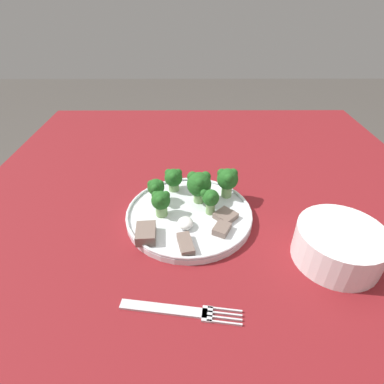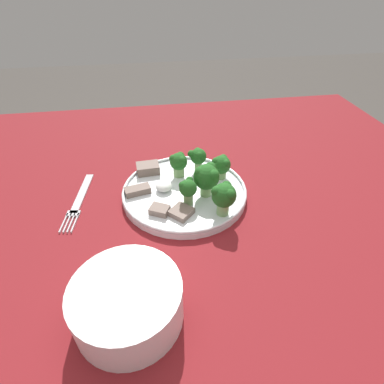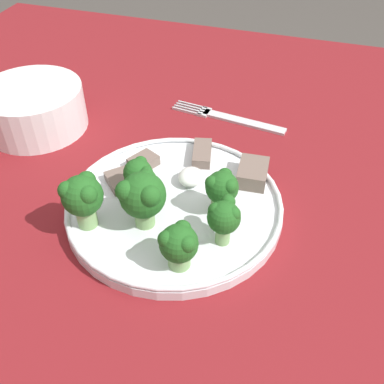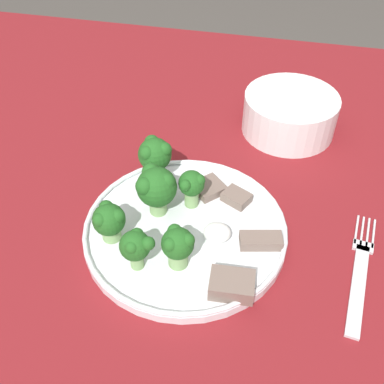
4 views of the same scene
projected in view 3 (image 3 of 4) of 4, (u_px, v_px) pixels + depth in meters
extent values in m
cube|color=maroon|center=(130.00, 236.00, 0.51)|extent=(1.14, 1.04, 0.03)
cylinder|color=brown|center=(61.00, 159.00, 1.23)|extent=(0.06, 0.06, 0.73)
cylinder|color=white|center=(175.00, 207.00, 0.51)|extent=(0.25, 0.25, 0.01)
torus|color=white|center=(174.00, 201.00, 0.51)|extent=(0.25, 0.25, 0.01)
cube|color=silver|center=(244.00, 122.00, 0.65)|extent=(0.03, 0.13, 0.00)
cube|color=silver|center=(204.00, 112.00, 0.67)|extent=(0.03, 0.02, 0.00)
cube|color=silver|center=(193.00, 105.00, 0.69)|extent=(0.01, 0.05, 0.00)
cube|color=silver|center=(191.00, 107.00, 0.68)|extent=(0.01, 0.05, 0.00)
cube|color=silver|center=(189.00, 109.00, 0.68)|extent=(0.01, 0.05, 0.00)
cube|color=silver|center=(187.00, 112.00, 0.67)|extent=(0.01, 0.05, 0.00)
cylinder|color=white|center=(34.00, 108.00, 0.63)|extent=(0.14, 0.14, 0.06)
cylinder|color=white|center=(35.00, 111.00, 0.63)|extent=(0.12, 0.12, 0.05)
cylinder|color=#7FA866|center=(144.00, 217.00, 0.48)|extent=(0.02, 0.02, 0.02)
sphere|color=#215B1E|center=(141.00, 197.00, 0.46)|extent=(0.05, 0.05, 0.05)
sphere|color=#215B1E|center=(146.00, 180.00, 0.46)|extent=(0.02, 0.02, 0.02)
sphere|color=#215B1E|center=(126.00, 191.00, 0.45)|extent=(0.02, 0.02, 0.02)
sphere|color=#215B1E|center=(150.00, 196.00, 0.44)|extent=(0.02, 0.02, 0.02)
cylinder|color=#7FA866|center=(224.00, 230.00, 0.46)|extent=(0.02, 0.02, 0.02)
sphere|color=#215B1E|center=(225.00, 214.00, 0.45)|extent=(0.03, 0.03, 0.03)
sphere|color=#215B1E|center=(228.00, 202.00, 0.45)|extent=(0.02, 0.02, 0.02)
sphere|color=#215B1E|center=(215.00, 210.00, 0.44)|extent=(0.02, 0.02, 0.02)
sphere|color=#215B1E|center=(233.00, 214.00, 0.44)|extent=(0.02, 0.02, 0.02)
cylinder|color=#7FA866|center=(143.00, 190.00, 0.51)|extent=(0.02, 0.02, 0.02)
sphere|color=#215B1E|center=(141.00, 174.00, 0.49)|extent=(0.03, 0.03, 0.03)
sphere|color=#215B1E|center=(144.00, 163.00, 0.50)|extent=(0.01, 0.01, 0.01)
sphere|color=#215B1E|center=(132.00, 170.00, 0.49)|extent=(0.01, 0.01, 0.01)
sphere|color=#215B1E|center=(147.00, 173.00, 0.48)|extent=(0.01, 0.01, 0.01)
cylinder|color=#7FA866|center=(221.00, 203.00, 0.49)|extent=(0.02, 0.02, 0.02)
sphere|color=#215B1E|center=(222.00, 187.00, 0.48)|extent=(0.04, 0.04, 0.04)
sphere|color=#215B1E|center=(225.00, 175.00, 0.48)|extent=(0.02, 0.02, 0.02)
sphere|color=#215B1E|center=(212.00, 183.00, 0.47)|extent=(0.02, 0.02, 0.02)
sphere|color=#215B1E|center=(230.00, 187.00, 0.47)|extent=(0.02, 0.02, 0.02)
cylinder|color=#7FA866|center=(179.00, 258.00, 0.44)|extent=(0.02, 0.02, 0.02)
sphere|color=#215B1E|center=(179.00, 243.00, 0.42)|extent=(0.04, 0.04, 0.04)
sphere|color=#215B1E|center=(182.00, 229.00, 0.43)|extent=(0.02, 0.02, 0.02)
sphere|color=#215B1E|center=(166.00, 239.00, 0.42)|extent=(0.02, 0.02, 0.02)
sphere|color=#215B1E|center=(187.00, 244.00, 0.41)|extent=(0.02, 0.02, 0.02)
cylinder|color=#7FA866|center=(87.00, 215.00, 0.48)|extent=(0.02, 0.02, 0.03)
sphere|color=#215B1E|center=(82.00, 196.00, 0.46)|extent=(0.04, 0.04, 0.04)
sphere|color=#215B1E|center=(87.00, 180.00, 0.46)|extent=(0.02, 0.02, 0.02)
sphere|color=#215B1E|center=(67.00, 190.00, 0.45)|extent=(0.02, 0.02, 0.02)
sphere|color=#215B1E|center=(88.00, 195.00, 0.44)|extent=(0.02, 0.02, 0.02)
cube|color=#756056|center=(123.00, 180.00, 0.53)|extent=(0.05, 0.05, 0.01)
cube|color=#756056|center=(253.00, 173.00, 0.54)|extent=(0.05, 0.04, 0.02)
cube|color=#756056|center=(143.00, 162.00, 0.56)|extent=(0.04, 0.04, 0.01)
cube|color=#756056|center=(202.00, 153.00, 0.57)|extent=(0.05, 0.03, 0.01)
ellipsoid|color=white|center=(191.00, 177.00, 0.53)|extent=(0.03, 0.03, 0.02)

